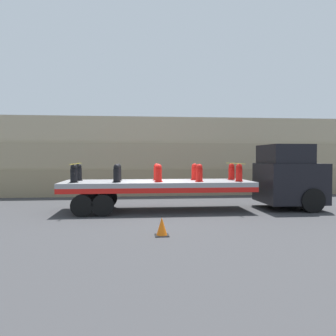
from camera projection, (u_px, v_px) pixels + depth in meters
ground_plane at (158, 211)px, 14.06m from camera, size 120.00×120.00×0.00m
rock_cliff at (150, 156)px, 20.78m from camera, size 60.00×3.30×4.71m
truck_cab at (291, 177)px, 14.60m from camera, size 2.53×2.58×2.85m
flatbed_trailer at (147, 187)px, 13.98m from camera, size 8.02×2.57×1.28m
fire_hydrant_black_near_0 at (74, 174)px, 13.13m from camera, size 0.35×0.48×0.74m
fire_hydrant_black_far_0 at (79, 172)px, 14.21m from camera, size 0.35×0.48×0.74m
fire_hydrant_black_near_1 at (117, 174)px, 13.30m from camera, size 0.35×0.48×0.74m
fire_hydrant_black_far_1 at (118, 172)px, 14.38m from camera, size 0.35×0.48×0.74m
fire_hydrant_red_near_2 at (159, 173)px, 13.46m from camera, size 0.35×0.48×0.74m
fire_hydrant_red_far_2 at (157, 172)px, 14.55m from camera, size 0.35×0.48×0.74m
fire_hydrant_red_near_3 at (199, 173)px, 13.63m from camera, size 0.35×0.48×0.74m
fire_hydrant_red_far_3 at (195, 172)px, 14.71m from camera, size 0.35×0.48×0.74m
fire_hydrant_red_near_4 at (239, 173)px, 13.80m from camera, size 0.35×0.48×0.74m
fire_hydrant_red_far_4 at (232, 172)px, 14.88m from camera, size 0.35×0.48×0.74m
cargo_strap_rear at (76, 164)px, 13.66m from camera, size 0.05×2.67×0.01m
cargo_strap_middle at (235, 163)px, 14.33m from camera, size 0.05×2.67×0.01m
traffic_cone at (162, 227)px, 9.53m from camera, size 0.41×0.41×0.54m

